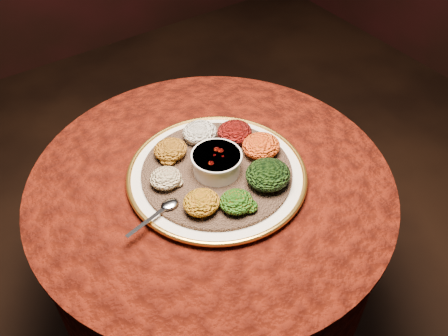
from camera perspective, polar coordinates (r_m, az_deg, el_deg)
table at (r=1.44m, az=-1.38°, el=-6.40°), size 0.96×0.96×0.73m
platter at (r=1.30m, az=-0.83°, el=-0.76°), size 0.51×0.51×0.02m
injera at (r=1.29m, az=-0.83°, el=-0.43°), size 0.51×0.51×0.01m
stew_bowl at (r=1.27m, az=-0.85°, el=0.75°), size 0.13×0.13×0.05m
spoon at (r=1.20m, az=-6.59°, el=-4.41°), size 0.16×0.05×0.01m
portion_ayib at (r=1.37m, az=-2.80°, el=4.13°), size 0.10×0.09×0.05m
portion_kitfo at (r=1.37m, az=1.21°, el=4.15°), size 0.10×0.09×0.05m
portion_tikil at (r=1.32m, az=4.26°, el=2.55°), size 0.10×0.10×0.05m
portion_gomen at (r=1.24m, az=5.05°, el=-0.75°), size 0.11×0.11×0.06m
portion_mixveg at (r=1.19m, az=1.42°, el=-3.86°), size 0.08×0.08×0.04m
portion_kik at (r=1.18m, az=-2.60°, el=-3.95°), size 0.09×0.09×0.04m
portion_timatim at (r=1.25m, az=-6.68°, el=-1.15°), size 0.08×0.08×0.04m
portion_shiro at (r=1.32m, az=-6.15°, el=2.11°), size 0.09×0.09×0.04m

